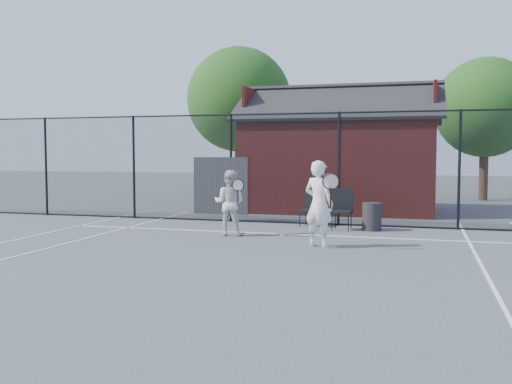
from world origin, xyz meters
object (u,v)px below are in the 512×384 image
(chair_right, at_px, (342,210))
(waste_bin, at_px, (372,217))
(player_front, at_px, (319,204))
(clubhouse, at_px, (340,162))
(player_back, at_px, (229,203))
(chair_left, at_px, (309,209))

(chair_right, bearing_deg, waste_bin, 13.21)
(player_front, xyz_separation_m, chair_right, (0.11, 2.68, -0.38))
(clubhouse, bearing_deg, player_back, -104.59)
(chair_left, xyz_separation_m, waste_bin, (1.64, -0.37, -0.12))
(player_front, bearing_deg, waste_bin, 73.39)
(clubhouse, relative_size, player_front, 3.67)
(player_front, relative_size, player_back, 1.17)
(player_back, relative_size, waste_bin, 2.20)
(chair_left, bearing_deg, player_front, -61.50)
(clubhouse, distance_m, waste_bin, 5.14)
(clubhouse, xyz_separation_m, player_back, (-1.69, -6.50, -0.85))
(chair_left, bearing_deg, player_back, -110.98)
(clubhouse, relative_size, chair_left, 6.99)
(player_front, height_order, chair_right, player_front)
(player_back, height_order, waste_bin, player_back)
(chair_left, distance_m, waste_bin, 1.69)
(chair_left, relative_size, chair_right, 0.92)
(player_front, relative_size, chair_left, 1.90)
(player_back, bearing_deg, waste_bin, 28.91)
(clubhouse, bearing_deg, player_front, -85.49)
(clubhouse, xyz_separation_m, waste_bin, (1.44, -4.77, -1.26))
(clubhouse, distance_m, chair_right, 5.07)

